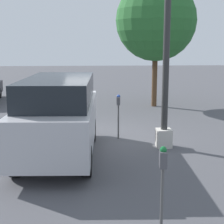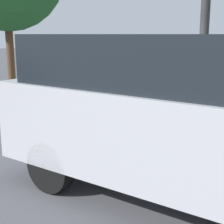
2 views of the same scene
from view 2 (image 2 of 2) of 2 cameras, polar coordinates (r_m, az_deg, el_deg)
ground_plane at (r=6.67m, az=1.05°, el=-6.09°), size 80.00×80.00×0.00m
parking_meter_near at (r=6.79m, az=2.96°, el=3.63°), size 0.21×0.13×1.46m
lamp_post at (r=7.50m, az=15.25°, el=15.63°), size 0.44×0.44×6.81m
parked_van at (r=4.51m, az=10.31°, el=-0.02°), size 4.88×2.11×2.16m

